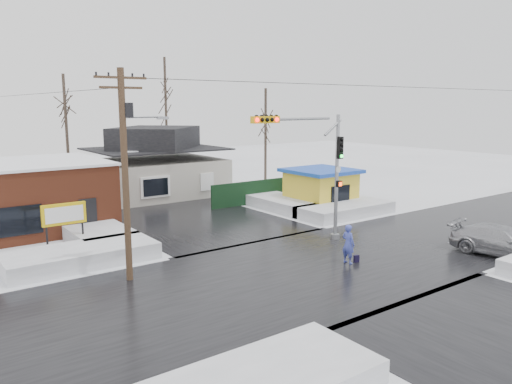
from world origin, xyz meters
TOP-DOWN VIEW (x-y plane):
  - ground at (0.00, 0.00)m, footprint 120.00×120.00m
  - road_ns at (0.00, 0.00)m, footprint 10.00×120.00m
  - road_ew at (0.00, 0.00)m, footprint 120.00×10.00m
  - snowbank_nw at (-9.00, 7.00)m, footprint 7.00×3.00m
  - snowbank_ne at (9.00, 7.00)m, footprint 7.00×3.00m
  - snowbank_nside_w at (-7.00, 12.00)m, footprint 3.00×8.00m
  - snowbank_nside_e at (7.00, 12.00)m, footprint 3.00×8.00m
  - traffic_signal at (2.43, 2.97)m, footprint 6.05×0.68m
  - utility_pole at (-7.93, 3.50)m, footprint 3.15×0.44m
  - marquee_sign at (-9.00, 9.49)m, footprint 2.20×0.21m
  - house at (2.00, 22.00)m, footprint 10.40×8.40m
  - kiosk at (9.50, 9.99)m, footprint 4.60×4.60m
  - fence at (6.50, 14.00)m, footprint 8.00×0.12m
  - tree_far_left at (-4.00, 26.00)m, footprint 3.00×3.00m
  - tree_far_mid at (6.00, 28.00)m, footprint 3.00×3.00m
  - tree_far_right at (12.00, 20.00)m, footprint 3.00×3.00m
  - pedestrian at (1.32, -0.52)m, footprint 0.52×0.73m
  - car at (8.51, -4.26)m, footprint 2.91×5.38m
  - shopping_bag at (1.76, -0.67)m, footprint 0.29×0.16m

SIDE VIEW (x-z plane):
  - ground at x=0.00m, z-range 0.00..0.00m
  - road_ns at x=0.00m, z-range 0.00..0.02m
  - road_ew at x=0.00m, z-range 0.00..0.02m
  - shopping_bag at x=1.76m, z-range 0.00..0.35m
  - snowbank_nw at x=-9.00m, z-range 0.00..0.80m
  - snowbank_ne at x=9.00m, z-range 0.00..0.80m
  - snowbank_nside_w at x=-7.00m, z-range 0.00..0.80m
  - snowbank_nside_e at x=7.00m, z-range 0.00..0.80m
  - car at x=8.51m, z-range 0.00..1.48m
  - fence at x=6.50m, z-range 0.00..1.80m
  - pedestrian at x=1.32m, z-range 0.00..1.90m
  - kiosk at x=9.50m, z-range 0.03..2.90m
  - marquee_sign at x=-9.00m, z-range 0.65..3.20m
  - house at x=2.00m, z-range -0.26..5.50m
  - traffic_signal at x=2.43m, z-range 1.04..8.04m
  - utility_pole at x=-7.93m, z-range 0.61..9.61m
  - tree_far_right at x=12.00m, z-range 2.66..11.66m
  - tree_far_left at x=-4.00m, z-range 2.95..12.95m
  - tree_far_mid at x=6.00m, z-range 3.54..15.54m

